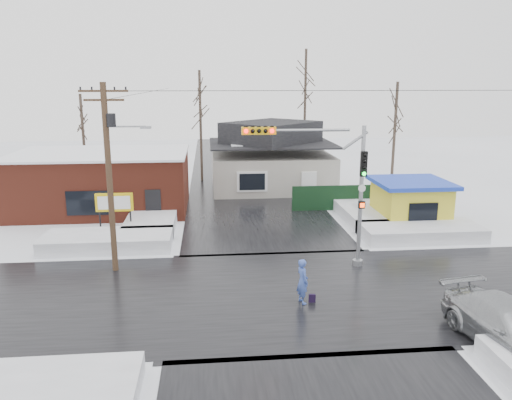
{
  "coord_description": "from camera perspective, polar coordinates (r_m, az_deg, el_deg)",
  "views": [
    {
      "loc": [
        -3.33,
        -20.03,
        9.03
      ],
      "look_at": [
        -0.93,
        5.11,
        3.0
      ],
      "focal_mm": 35.0,
      "sensor_mm": 36.0,
      "label": 1
    }
  ],
  "objects": [
    {
      "name": "ground",
      "position": [
        22.22,
        3.7,
        -10.58
      ],
      "size": [
        120.0,
        120.0,
        0.0
      ],
      "primitive_type": "plane",
      "color": "white",
      "rests_on": "ground"
    },
    {
      "name": "utility_pole",
      "position": [
        24.29,
        -16.33,
        3.61
      ],
      "size": [
        3.15,
        0.44,
        9.0
      ],
      "color": "#382619",
      "rests_on": "ground"
    },
    {
      "name": "pedestrian",
      "position": [
        20.98,
        5.34,
        -9.26
      ],
      "size": [
        0.63,
        0.8,
        1.92
      ],
      "primitive_type": "imported",
      "rotation": [
        0.0,
        0.0,
        1.85
      ],
      "color": "#3D57AB",
      "rests_on": "ground"
    },
    {
      "name": "kiosk",
      "position": [
        33.52,
        17.2,
        -0.23
      ],
      "size": [
        4.6,
        4.6,
        2.88
      ],
      "color": "yellow",
      "rests_on": "ground"
    },
    {
      "name": "shopping_bag",
      "position": [
        21.37,
        6.42,
        -11.14
      ],
      "size": [
        0.29,
        0.14,
        0.35
      ],
      "primitive_type": "cube",
      "rotation": [
        0.0,
        0.0,
        -0.06
      ],
      "color": "black",
      "rests_on": "ground"
    },
    {
      "name": "brick_building",
      "position": [
        37.48,
        -17.18,
        2.13
      ],
      "size": [
        12.2,
        8.2,
        4.12
      ],
      "color": "maroon",
      "rests_on": "ground"
    },
    {
      "name": "tree_far_west",
      "position": [
        45.38,
        -19.32,
        9.32
      ],
      "size": [
        3.0,
        3.0,
        8.0
      ],
      "color": "#332821",
      "rests_on": "ground"
    },
    {
      "name": "fence",
      "position": [
        36.34,
        10.38,
        0.28
      ],
      "size": [
        8.0,
        0.12,
        1.8
      ],
      "primitive_type": "cube",
      "color": "black",
      "rests_on": "ground"
    },
    {
      "name": "tree_far_left",
      "position": [
        46.05,
        -6.44,
        12.0
      ],
      "size": [
        3.0,
        3.0,
        10.0
      ],
      "color": "#332821",
      "rests_on": "ground"
    },
    {
      "name": "car",
      "position": [
        19.7,
        26.99,
        -12.81
      ],
      "size": [
        3.14,
        5.83,
        1.61
      ],
      "primitive_type": "imported",
      "rotation": [
        0.0,
        0.0,
        0.17
      ],
      "color": "#9FA2A5",
      "rests_on": "ground"
    },
    {
      "name": "marquee_sign",
      "position": [
        30.89,
        -15.88,
        -0.4
      ],
      "size": [
        2.2,
        0.21,
        2.55
      ],
      "color": "black",
      "rests_on": "ground"
    },
    {
      "name": "tree_far_mid",
      "position": [
        48.93,
        5.7,
        13.96
      ],
      "size": [
        3.0,
        3.0,
        12.0
      ],
      "color": "#332821",
      "rests_on": "ground"
    },
    {
      "name": "snowbank_ne",
      "position": [
        30.94,
        18.31,
        -3.47
      ],
      "size": [
        7.0,
        3.0,
        0.8
      ],
      "primitive_type": "cube",
      "color": "white",
      "rests_on": "ground"
    },
    {
      "name": "road_ns",
      "position": [
        22.22,
        3.7,
        -10.55
      ],
      "size": [
        10.0,
        120.0,
        0.02
      ],
      "primitive_type": "cube",
      "color": "black",
      "rests_on": "ground"
    },
    {
      "name": "traffic_signal",
      "position": [
        24.13,
        8.46,
        2.55
      ],
      "size": [
        6.05,
        0.68,
        7.0
      ],
      "color": "gray",
      "rests_on": "ground"
    },
    {
      "name": "snowbank_nw",
      "position": [
        28.93,
        -16.55,
        -4.5
      ],
      "size": [
        7.0,
        3.0,
        0.8
      ],
      "primitive_type": "cube",
      "color": "white",
      "rests_on": "ground"
    },
    {
      "name": "road_ew",
      "position": [
        22.22,
        3.7,
        -10.55
      ],
      "size": [
        120.0,
        10.0,
        0.02
      ],
      "primitive_type": "cube",
      "color": "black",
      "rests_on": "ground"
    },
    {
      "name": "tree_far_right",
      "position": [
        42.91,
        15.74,
        10.43
      ],
      "size": [
        3.0,
        3.0,
        9.0
      ],
      "color": "#332821",
      "rests_on": "ground"
    },
    {
      "name": "snowbank_nside_e",
      "position": [
        34.74,
        12.02,
        -1.26
      ],
      "size": [
        3.0,
        8.0,
        0.8
      ],
      "primitive_type": "cube",
      "color": "white",
      "rests_on": "ground"
    },
    {
      "name": "house",
      "position": [
        42.85,
        1.76,
        4.81
      ],
      "size": [
        10.4,
        8.4,
        5.76
      ],
      "color": "#B2ABA1",
      "rests_on": "ground"
    },
    {
      "name": "snowbank_sw",
      "position": [
        16.65,
        -26.01,
        -19.49
      ],
      "size": [
        7.0,
        3.0,
        0.7
      ],
      "primitive_type": "cube",
      "color": "white",
      "rests_on": "ground"
    },
    {
      "name": "snowbank_nside_w",
      "position": [
        33.37,
        -11.59,
        -1.84
      ],
      "size": [
        3.0,
        8.0,
        0.8
      ],
      "primitive_type": "cube",
      "color": "white",
      "rests_on": "ground"
    }
  ]
}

